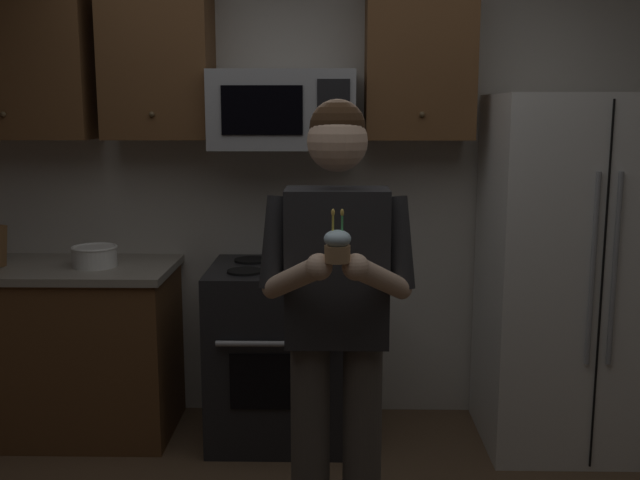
# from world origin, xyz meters

# --- Properties ---
(wall_back) EXTENTS (4.40, 0.10, 2.60)m
(wall_back) POSITION_xyz_m (0.00, 1.75, 1.30)
(wall_back) COLOR beige
(wall_back) RESTS_ON ground
(oven_range) EXTENTS (0.76, 0.70, 0.93)m
(oven_range) POSITION_xyz_m (-0.15, 1.36, 0.46)
(oven_range) COLOR black
(oven_range) RESTS_ON ground
(microwave) EXTENTS (0.74, 0.41, 0.40)m
(microwave) POSITION_xyz_m (-0.15, 1.48, 1.72)
(microwave) COLOR #9EA0A5
(refrigerator) EXTENTS (0.90, 0.75, 1.80)m
(refrigerator) POSITION_xyz_m (1.35, 1.32, 0.90)
(refrigerator) COLOR white
(refrigerator) RESTS_ON ground
(cabinet_row_upper) EXTENTS (2.78, 0.36, 0.76)m
(cabinet_row_upper) POSITION_xyz_m (-0.72, 1.53, 1.95)
(cabinet_row_upper) COLOR brown
(counter_left) EXTENTS (1.44, 0.66, 0.92)m
(counter_left) POSITION_xyz_m (-1.45, 1.38, 0.46)
(counter_left) COLOR brown
(counter_left) RESTS_ON ground
(bowl_large_white) EXTENTS (0.23, 0.23, 0.11)m
(bowl_large_white) POSITION_xyz_m (-1.12, 1.35, 0.98)
(bowl_large_white) COLOR white
(bowl_large_white) RESTS_ON counter_left
(person) EXTENTS (0.60, 0.48, 1.76)m
(person) POSITION_xyz_m (0.12, 0.28, 1.00)
(person) COLOR #4C4742
(person) RESTS_ON ground
(cupcake) EXTENTS (0.09, 0.09, 0.17)m
(cupcake) POSITION_xyz_m (0.12, -0.05, 1.29)
(cupcake) COLOR #A87F56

